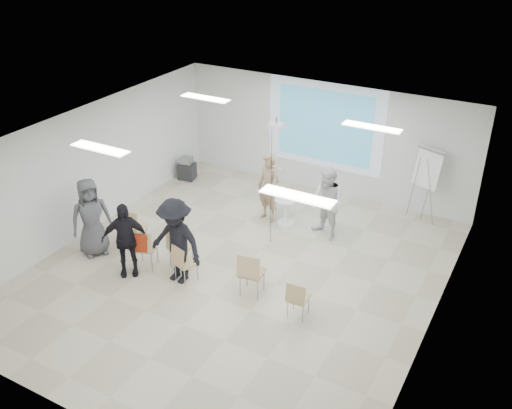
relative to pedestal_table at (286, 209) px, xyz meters
The scene contains 30 objects.
floor 2.39m from the pedestal_table, 89.44° to the right, with size 8.00×9.00×0.10m, color beige.
ceiling 3.54m from the pedestal_table, 89.44° to the right, with size 8.00×9.00×0.10m, color white.
wall_back 2.46m from the pedestal_table, 89.40° to the left, with size 8.00×0.10×3.00m, color silver.
wall_left 4.79m from the pedestal_table, 149.77° to the right, with size 0.10×9.00×3.00m, color silver.
wall_right 4.83m from the pedestal_table, 29.95° to the right, with size 0.10×9.00×3.00m, color silver.
projection_halo 2.59m from the pedestal_table, 89.39° to the left, with size 3.20×0.01×2.30m, color silver.
projection_image 2.57m from the pedestal_table, 89.38° to the left, with size 2.60×0.01×1.90m, color #3799BB.
pedestal_table is the anchor object (origin of this frame).
player_left 0.75m from the pedestal_table, behind, with size 0.72×0.48×1.96m, color #9D7E60.
player_right 1.22m from the pedestal_table, ahead, with size 0.93×0.75×1.94m, color white.
controller_left 0.98m from the pedestal_table, 140.02° to the left, with size 0.04×0.11×0.04m, color silver.
controller_right 1.29m from the pedestal_table, 10.26° to the left, with size 0.04×0.11×0.04m, color white.
chair_far_left 3.68m from the pedestal_table, 132.94° to the right, with size 0.55×0.58×1.01m.
chair_left_mid 3.65m from the pedestal_table, 119.07° to the right, with size 0.56×0.59×0.94m.
chair_left_inner 3.03m from the pedestal_table, 112.70° to the right, with size 0.43×0.46×0.90m.
chair_center 3.29m from the pedestal_table, 103.58° to the right, with size 0.52×0.54×0.87m.
chair_right_inner 3.01m from the pedestal_table, 77.21° to the right, with size 0.52×0.55×0.98m.
chair_right_far 3.59m from the pedestal_table, 60.46° to the right, with size 0.40×0.43×0.81m.
red_jacket 3.80m from the pedestal_table, 118.35° to the right, with size 0.42×0.09×0.40m, color #A92E14.
laptop 2.94m from the pedestal_table, 113.39° to the right, with size 0.33×0.24×0.03m, color black.
audience_left 4.06m from the pedestal_table, 119.45° to the right, with size 1.10×0.66×1.89m, color black.
audience_mid 3.39m from the pedestal_table, 105.90° to the right, with size 1.37×0.75×2.12m, color black.
audience_outer 4.56m from the pedestal_table, 134.31° to the right, with size 0.99×0.65×2.02m, color #545458.
flipchart_easel 3.50m from the pedestal_table, 32.51° to the left, with size 0.76×0.60×1.86m.
av_cart 3.71m from the pedestal_table, 165.29° to the left, with size 0.51×0.43×0.68m.
ceiling_projector 2.45m from the pedestal_table, 81.88° to the right, with size 0.30×0.25×3.00m.
fluor_panel_nw 3.27m from the pedestal_table, behind, with size 1.20×0.30×0.02m, color white.
fluor_panel_ne 3.29m from the pedestal_table, ahead, with size 1.20×0.30×0.02m, color white.
fluor_panel_sw 5.03m from the pedestal_table, 117.20° to the right, with size 1.20×0.30×0.02m, color white.
fluor_panel_se 5.05m from the pedestal_table, 62.26° to the right, with size 1.20×0.30×0.02m, color white.
Camera 1 is at (5.21, -8.62, 6.95)m, focal length 40.00 mm.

